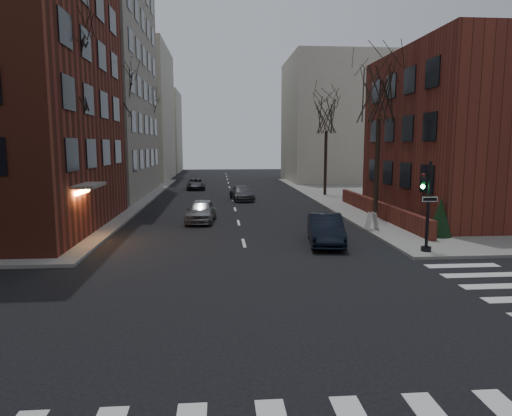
{
  "coord_description": "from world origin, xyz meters",
  "views": [
    {
      "loc": [
        -1.21,
        -10.23,
        4.88
      ],
      "look_at": [
        0.47,
        10.31,
        2.0
      ],
      "focal_mm": 32.0,
      "sensor_mm": 36.0,
      "label": 1
    }
  ],
  "objects": [
    {
      "name": "tree_left_a",
      "position": [
        -8.8,
        14.0,
        8.47
      ],
      "size": [
        4.18,
        4.18,
        10.26
      ],
      "color": "#2D231C",
      "rests_on": "sidewalk_far_left"
    },
    {
      "name": "building_distant_lb",
      "position": [
        -13.0,
        72.0,
        7.0
      ],
      "size": [
        10.0,
        12.0,
        14.0
      ],
      "primitive_type": "cube",
      "color": "#BFB5A2",
      "rests_on": "ground"
    },
    {
      "name": "car_lane_far",
      "position": [
        -3.71,
        39.88,
        0.6
      ],
      "size": [
        2.17,
        4.38,
        1.19
      ],
      "primitive_type": "imported",
      "rotation": [
        0.0,
        0.0,
        0.04
      ],
      "color": "#38393D",
      "rests_on": "ground"
    },
    {
      "name": "sandwich_board",
      "position": [
        7.3,
        14.24,
        0.64
      ],
      "size": [
        0.48,
        0.64,
        0.99
      ],
      "primitive_type": "cube",
      "rotation": [
        0.0,
        0.0,
        0.07
      ],
      "color": "silver",
      "rests_on": "sidewalk_far_right"
    },
    {
      "name": "streetlamp_far",
      "position": [
        -8.2,
        42.0,
        4.24
      ],
      "size": [
        0.36,
        0.36,
        6.28
      ],
      "color": "black",
      "rests_on": "sidewalk_far_left"
    },
    {
      "name": "tree_right_b",
      "position": [
        8.8,
        32.0,
        7.59
      ],
      "size": [
        3.74,
        3.74,
        9.18
      ],
      "color": "#2D231C",
      "rests_on": "sidewalk_far_right"
    },
    {
      "name": "car_lane_silver",
      "position": [
        -2.35,
        18.48,
        0.71
      ],
      "size": [
        2.03,
        4.3,
        1.42
      ],
      "primitive_type": "imported",
      "rotation": [
        0.0,
        0.0,
        -0.09
      ],
      "color": "gray",
      "rests_on": "ground"
    },
    {
      "name": "building_left_tan",
      "position": [
        -17.0,
        34.0,
        14.0
      ],
      "size": [
        18.0,
        18.0,
        28.0
      ],
      "primitive_type": "cube",
      "color": "gray",
      "rests_on": "ground"
    },
    {
      "name": "tree_left_b",
      "position": [
        -8.8,
        26.0,
        8.91
      ],
      "size": [
        4.4,
        4.4,
        10.8
      ],
      "color": "#2D231C",
      "rests_on": "sidewalk_far_left"
    },
    {
      "name": "ground",
      "position": [
        0.0,
        0.0,
        0.0
      ],
      "size": [
        160.0,
        160.0,
        0.0
      ],
      "primitive_type": "plane",
      "color": "black",
      "rests_on": "ground"
    },
    {
      "name": "evergreen_shrub",
      "position": [
        10.17,
        12.13,
        1.16
      ],
      "size": [
        1.6,
        1.6,
        2.02
      ],
      "primitive_type": "cone",
      "rotation": [
        0.0,
        0.0,
        0.41
      ],
      "color": "black",
      "rests_on": "sidewalk_far_right"
    },
    {
      "name": "parked_sedan",
      "position": [
        4.0,
        11.45,
        0.74
      ],
      "size": [
        2.16,
        4.65,
        1.48
      ],
      "primitive_type": "imported",
      "rotation": [
        0.0,
        0.0,
        -0.14
      ],
      "color": "black",
      "rests_on": "ground"
    },
    {
      "name": "tree_left_c",
      "position": [
        -8.8,
        40.0,
        8.03
      ],
      "size": [
        3.96,
        3.96,
        9.72
      ],
      "color": "#2D231C",
      "rests_on": "sidewalk_far_left"
    },
    {
      "name": "tree_right_a",
      "position": [
        8.8,
        18.0,
        8.03
      ],
      "size": [
        3.96,
        3.96,
        9.72
      ],
      "color": "#2D231C",
      "rests_on": "sidewalk_far_right"
    },
    {
      "name": "building_distant_la",
      "position": [
        -15.0,
        55.0,
        9.0
      ],
      "size": [
        14.0,
        16.0,
        18.0
      ],
      "primitive_type": "cube",
      "color": "#BFB5A2",
      "rests_on": "ground"
    },
    {
      "name": "traffic_signal",
      "position": [
        7.94,
        8.99,
        1.91
      ],
      "size": [
        0.76,
        0.44,
        4.0
      ],
      "color": "black",
      "rests_on": "sidewalk_far_right"
    },
    {
      "name": "low_wall_right",
      "position": [
        9.3,
        19.0,
        0.65
      ],
      "size": [
        0.35,
        16.0,
        1.0
      ],
      "primitive_type": "cube",
      "color": "maroon",
      "rests_on": "sidewalk_far_right"
    },
    {
      "name": "streetlamp_near",
      "position": [
        -8.2,
        22.0,
        4.24
      ],
      "size": [
        0.36,
        0.36,
        6.28
      ],
      "color": "black",
      "rests_on": "sidewalk_far_left"
    },
    {
      "name": "building_distant_ra",
      "position": [
        15.0,
        50.0,
        8.0
      ],
      "size": [
        14.0,
        14.0,
        16.0
      ],
      "primitive_type": "cube",
      "color": "#BFB5A2",
      "rests_on": "ground"
    },
    {
      "name": "building_right_brick",
      "position": [
        16.5,
        19.0,
        5.5
      ],
      "size": [
        12.0,
        14.0,
        11.0
      ],
      "primitive_type": "cube",
      "color": "maroon",
      "rests_on": "ground"
    },
    {
      "name": "car_lane_gray",
      "position": [
        0.8,
        29.55,
        0.62
      ],
      "size": [
        2.27,
        4.49,
        1.25
      ],
      "primitive_type": "imported",
      "rotation": [
        0.0,
        0.0,
        0.13
      ],
      "color": "#3F3E43",
      "rests_on": "ground"
    }
  ]
}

